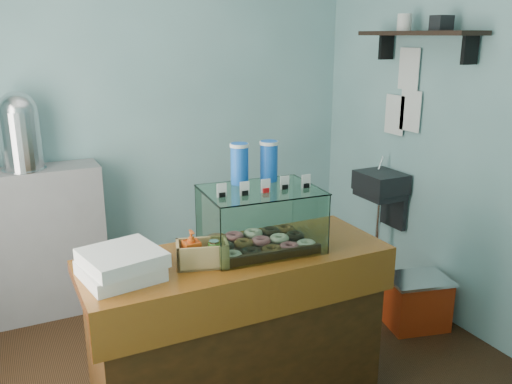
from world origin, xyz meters
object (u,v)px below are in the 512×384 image
display_case (259,215)px  counter (238,330)px  coffee_urn (20,129)px  red_cooler (416,302)px

display_case → counter: bearing=-155.5°
coffee_urn → red_cooler: (2.36, -1.35, -1.19)m
coffee_urn → red_cooler: coffee_urn is taller
counter → coffee_urn: (-0.89, 1.56, 0.92)m
display_case → coffee_urn: 1.86m
counter → red_cooler: size_ratio=3.32×
red_cooler → coffee_urn: bearing=163.7°
counter → display_case: bearing=20.2°
counter → red_cooler: bearing=8.1°
counter → red_cooler: (1.47, 0.21, -0.27)m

